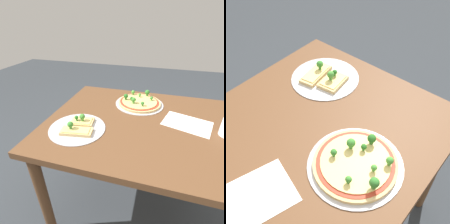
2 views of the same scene
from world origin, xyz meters
TOP-DOWN VIEW (x-y plane):
  - ground_plane at (0.00, 0.00)m, footprint 8.00×8.00m
  - dining_table at (0.00, 0.00)m, footprint 1.08×0.87m
  - pizza_tray_whole at (-0.04, 0.21)m, footprint 0.32×0.32m
  - pizza_tray_slice at (-0.32, -0.17)m, footprint 0.30×0.30m
  - paper_menu at (0.26, 0.04)m, footprint 0.29×0.25m

SIDE VIEW (x-z plane):
  - ground_plane at x=0.00m, z-range 0.00..0.00m
  - dining_table at x=0.00m, z-range 0.26..0.99m
  - paper_menu at x=0.26m, z-range 0.73..0.73m
  - pizza_tray_slice at x=-0.32m, z-range 0.71..0.78m
  - pizza_tray_whole at x=-0.04m, z-range 0.71..0.78m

